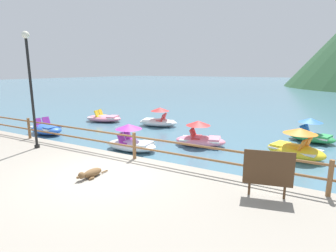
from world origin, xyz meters
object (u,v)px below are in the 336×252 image
object	(u,v)px
pedal_boat_4	(158,120)
pedal_boat_5	(200,138)
lamp_post	(30,80)
dog_resting	(91,173)
pedal_boat_3	(131,142)
pedal_boat_2	(46,129)
pedal_boat_6	(104,118)
pedal_boat_7	(296,148)
sign_board	(268,169)
pedal_boat_1	(311,134)

from	to	relation	value
pedal_boat_4	pedal_boat_5	xyz separation A→B (m)	(4.07, -2.91, 0.00)
pedal_boat_4	lamp_post	bearing A→B (deg)	-98.02
dog_resting	pedal_boat_3	xyz separation A→B (m)	(-1.40, 3.84, -0.14)
pedal_boat_2	pedal_boat_5	distance (m)	8.60
pedal_boat_6	pedal_boat_7	xyz separation A→B (m)	(12.20, -2.19, 0.19)
lamp_post	pedal_boat_5	distance (m)	7.55
sign_board	pedal_boat_2	size ratio (longest dim) A/B	0.51
pedal_boat_7	dog_resting	bearing A→B (deg)	-129.13
sign_board	dog_resting	bearing A→B (deg)	-165.44
pedal_boat_1	pedal_boat_7	bearing A→B (deg)	-98.63
pedal_boat_2	pedal_boat_6	xyz separation A→B (m)	(0.22, 4.38, -0.07)
pedal_boat_6	pedal_boat_4	bearing A→B (deg)	7.23
pedal_boat_7	pedal_boat_5	bearing A→B (deg)	-177.09
pedal_boat_2	pedal_boat_6	distance (m)	4.39
pedal_boat_2	pedal_boat_7	world-z (taller)	pedal_boat_7
pedal_boat_1	pedal_boat_7	size ratio (longest dim) A/B	0.95
dog_resting	pedal_boat_5	bearing A→B (deg)	80.57
pedal_boat_4	pedal_boat_6	distance (m)	4.12
dog_resting	pedal_boat_4	world-z (taller)	pedal_boat_4
dog_resting	pedal_boat_7	size ratio (longest dim) A/B	0.42
sign_board	pedal_boat_7	world-z (taller)	sign_board
pedal_boat_2	pedal_boat_3	world-z (taller)	pedal_boat_3
lamp_post	pedal_boat_3	distance (m)	4.69
pedal_boat_6	dog_resting	bearing A→B (deg)	-49.55
sign_board	pedal_boat_7	bearing A→B (deg)	86.22
pedal_boat_2	sign_board	bearing A→B (deg)	-12.96
lamp_post	pedal_boat_2	xyz separation A→B (m)	(-3.21, 2.81, -2.79)
pedal_boat_1	pedal_boat_6	xyz separation A→B (m)	(-12.69, -1.00, -0.14)
lamp_post	pedal_boat_7	size ratio (longest dim) A/B	1.75
sign_board	pedal_boat_5	xyz separation A→B (m)	(-3.72, 4.77, -0.75)
pedal_boat_7	pedal_boat_3	bearing A→B (deg)	-159.86
pedal_boat_4	pedal_boat_6	xyz separation A→B (m)	(-4.08, -0.52, -0.14)
pedal_boat_1	pedal_boat_4	distance (m)	8.62
lamp_post	pedal_boat_6	size ratio (longest dim) A/B	1.63
pedal_boat_3	dog_resting	bearing A→B (deg)	-69.99
pedal_boat_3	pedal_boat_4	bearing A→B (deg)	108.25
dog_resting	pedal_boat_4	size ratio (longest dim) A/B	0.40
pedal_boat_2	pedal_boat_4	world-z (taller)	pedal_boat_4
pedal_boat_2	lamp_post	bearing A→B (deg)	-41.18
sign_board	pedal_boat_2	bearing A→B (deg)	167.04
lamp_post	pedal_boat_4	world-z (taller)	lamp_post
pedal_boat_6	pedal_boat_7	bearing A→B (deg)	-10.17
pedal_boat_3	pedal_boat_6	distance (m)	7.34
lamp_post	pedal_boat_4	size ratio (longest dim) A/B	1.69
lamp_post	pedal_boat_3	xyz separation A→B (m)	(2.76, 2.64, -2.72)
dog_resting	pedal_boat_3	size ratio (longest dim) A/B	0.44
pedal_boat_5	pedal_boat_6	size ratio (longest dim) A/B	0.92
pedal_boat_3	pedal_boat_5	xyz separation A→B (m)	(2.39, 2.16, 0.00)
pedal_boat_1	pedal_boat_3	xyz separation A→B (m)	(-6.93, -5.55, -0.00)
sign_board	pedal_boat_5	world-z (taller)	sign_board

